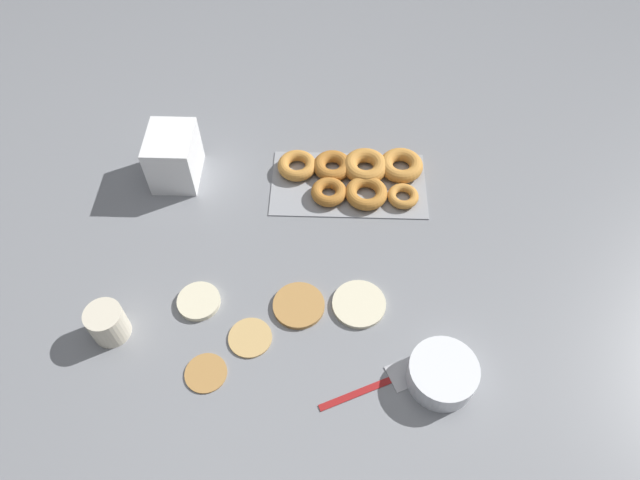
% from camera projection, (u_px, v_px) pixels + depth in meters
% --- Properties ---
extents(ground_plane, '(3.00, 3.00, 0.00)m').
position_uv_depth(ground_plane, '(289.00, 279.00, 1.31)').
color(ground_plane, gray).
extents(pancake_0, '(0.11, 0.11, 0.01)m').
position_uv_depth(pancake_0, '(299.00, 305.00, 1.26)').
color(pancake_0, '#B27F42').
rests_on(pancake_0, ground_plane).
extents(pancake_1, '(0.09, 0.09, 0.01)m').
position_uv_depth(pancake_1, '(206.00, 373.00, 1.17)').
color(pancake_1, '#B27F42').
rests_on(pancake_1, ground_plane).
extents(pancake_2, '(0.10, 0.10, 0.01)m').
position_uv_depth(pancake_2, '(199.00, 301.00, 1.26)').
color(pancake_2, beige).
rests_on(pancake_2, ground_plane).
extents(pancake_3, '(0.12, 0.12, 0.01)m').
position_uv_depth(pancake_3, '(359.00, 304.00, 1.26)').
color(pancake_3, beige).
rests_on(pancake_3, ground_plane).
extents(pancake_4, '(0.09, 0.09, 0.01)m').
position_uv_depth(pancake_4, '(250.00, 337.00, 1.21)').
color(pancake_4, tan).
rests_on(pancake_4, ground_plane).
extents(donut_tray, '(0.40, 0.22, 0.04)m').
position_uv_depth(donut_tray, '(355.00, 176.00, 1.47)').
color(donut_tray, '#93969B').
rests_on(donut_tray, ground_plane).
extents(batter_bowl, '(0.14, 0.14, 0.06)m').
position_uv_depth(batter_bowl, '(442.00, 374.00, 1.14)').
color(batter_bowl, white).
rests_on(batter_bowl, ground_plane).
extents(container_stack, '(0.12, 0.14, 0.14)m').
position_uv_depth(container_stack, '(174.00, 157.00, 1.44)').
color(container_stack, white).
rests_on(container_stack, ground_plane).
extents(paper_cup, '(0.08, 0.08, 0.08)m').
position_uv_depth(paper_cup, '(108.00, 323.00, 1.19)').
color(paper_cup, beige).
rests_on(paper_cup, ground_plane).
extents(spatula, '(0.28, 0.15, 0.01)m').
position_uv_depth(spatula, '(405.00, 374.00, 1.17)').
color(spatula, maroon).
rests_on(spatula, ground_plane).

